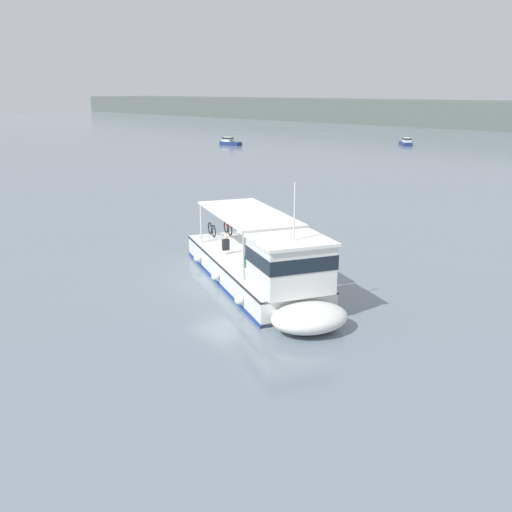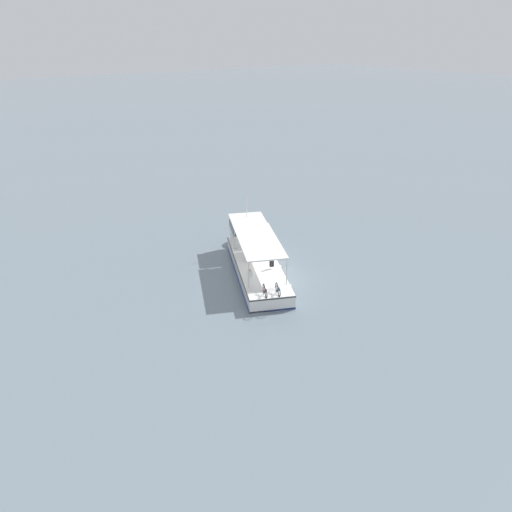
{
  "view_description": "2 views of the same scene",
  "coord_description": "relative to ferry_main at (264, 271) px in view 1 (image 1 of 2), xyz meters",
  "views": [
    {
      "loc": [
        19.5,
        -17.11,
        8.61
      ],
      "look_at": [
        1.69,
        0.65,
        1.4
      ],
      "focal_mm": 40.91,
      "sensor_mm": 36.0,
      "label": 1
    },
    {
      "loc": [
        -24.85,
        19.52,
        17.17
      ],
      "look_at": [
        1.69,
        0.65,
        1.4
      ],
      "focal_mm": 32.33,
      "sensor_mm": 36.0,
      "label": 2
    }
  ],
  "objects": [
    {
      "name": "ground_plane",
      "position": [
        -2.61,
        -0.23,
        -1.02
      ],
      "size": [
        400.0,
        400.0,
        0.0
      ],
      "primitive_type": "plane",
      "color": "slate"
    },
    {
      "name": "ferry_main",
      "position": [
        0.0,
        0.0,
        0.0
      ],
      "size": [
        12.85,
        8.07,
        5.32
      ],
      "color": "white",
      "rests_on": "ground"
    },
    {
      "name": "motorboat_far_left",
      "position": [
        -53.0,
        46.35,
        -0.47
      ],
      "size": [
        3.75,
        1.82,
        1.26
      ],
      "color": "navy",
      "rests_on": "ground"
    },
    {
      "name": "motorboat_horizon_east",
      "position": [
        -32.72,
        65.74,
        -0.47
      ],
      "size": [
        3.48,
        3.45,
        1.26
      ],
      "color": "navy",
      "rests_on": "ground"
    }
  ]
}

